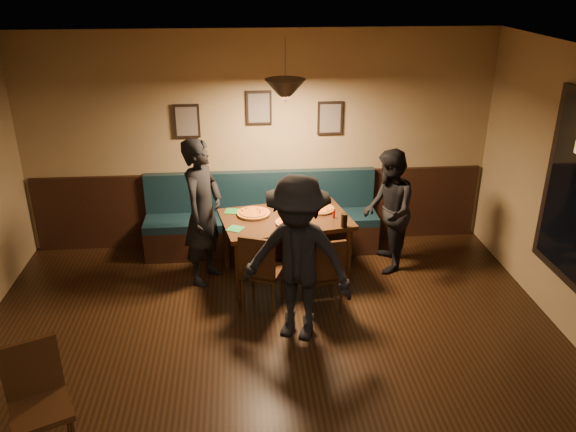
% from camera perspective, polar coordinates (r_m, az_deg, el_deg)
% --- Properties ---
extents(floor, '(7.00, 7.00, 0.00)m').
position_cam_1_polar(floor, '(5.09, -0.76, -19.82)').
color(floor, black).
rests_on(floor, ground).
extents(ceiling, '(7.00, 7.00, 0.00)m').
position_cam_1_polar(ceiling, '(3.76, -0.99, 12.93)').
color(ceiling, silver).
rests_on(ceiling, ground).
extents(wall_back, '(6.00, 0.00, 6.00)m').
position_cam_1_polar(wall_back, '(7.49, -2.82, 7.29)').
color(wall_back, '#8C704F').
rests_on(wall_back, ground).
extents(wainscot, '(5.88, 0.06, 1.00)m').
position_cam_1_polar(wainscot, '(7.76, -2.68, 0.83)').
color(wainscot, black).
rests_on(wainscot, ground).
extents(booth_bench, '(3.00, 0.60, 1.00)m').
position_cam_1_polar(booth_bench, '(7.52, -2.59, 0.04)').
color(booth_bench, '#0F232D').
rests_on(booth_bench, ground).
extents(picture_left, '(0.32, 0.04, 0.42)m').
position_cam_1_polar(picture_left, '(7.41, -9.92, 9.18)').
color(picture_left, black).
rests_on(picture_left, wall_back).
extents(picture_center, '(0.32, 0.04, 0.42)m').
position_cam_1_polar(picture_center, '(7.35, -2.88, 10.59)').
color(picture_center, black).
rests_on(picture_center, wall_back).
extents(picture_right, '(0.32, 0.04, 0.42)m').
position_cam_1_polar(picture_right, '(7.47, 4.15, 9.59)').
color(picture_right, black).
rests_on(picture_right, wall_back).
extents(pendant_lamp, '(0.44, 0.44, 0.25)m').
position_cam_1_polar(pendant_lamp, '(6.31, -0.28, 12.18)').
color(pendant_lamp, black).
rests_on(pendant_lamp, ceiling).
extents(dining_table, '(1.61, 1.19, 0.78)m').
position_cam_1_polar(dining_table, '(6.92, -0.25, -3.10)').
color(dining_table, black).
rests_on(dining_table, floor).
extents(chair_near_left, '(0.52, 0.52, 0.90)m').
position_cam_1_polar(chair_near_left, '(6.32, -2.53, -5.23)').
color(chair_near_left, black).
rests_on(chair_near_left, floor).
extents(chair_near_right, '(0.44, 0.44, 0.88)m').
position_cam_1_polar(chair_near_right, '(6.31, 3.40, -5.48)').
color(chair_near_right, black).
rests_on(chair_near_right, floor).
extents(diner_left, '(0.65, 0.75, 1.74)m').
position_cam_1_polar(diner_left, '(6.74, -8.38, 0.40)').
color(diner_left, black).
rests_on(diner_left, floor).
extents(diner_right, '(0.67, 0.81, 1.52)m').
position_cam_1_polar(diner_right, '(7.08, 9.82, 0.46)').
color(diner_right, black).
rests_on(diner_right, floor).
extents(diner_front, '(1.27, 1.03, 1.72)m').
position_cam_1_polar(diner_front, '(5.64, 0.94, -4.30)').
color(diner_front, black).
rests_on(diner_front, floor).
extents(pizza_a, '(0.40, 0.40, 0.04)m').
position_cam_1_polar(pizza_a, '(6.82, -3.41, 0.27)').
color(pizza_a, gold).
rests_on(pizza_a, dining_table).
extents(pizza_b, '(0.41, 0.41, 0.04)m').
position_cam_1_polar(pizza_b, '(6.58, 0.22, -0.63)').
color(pizza_b, gold).
rests_on(pizza_b, dining_table).
extents(pizza_c, '(0.44, 0.44, 0.04)m').
position_cam_1_polar(pizza_c, '(6.95, 3.12, 0.71)').
color(pizza_c, orange).
rests_on(pizza_c, dining_table).
extents(soda_glass, '(0.10, 0.10, 0.16)m').
position_cam_1_polar(soda_glass, '(6.51, 5.54, -0.43)').
color(soda_glass, black).
rests_on(soda_glass, dining_table).
extents(tabasco_bottle, '(0.03, 0.03, 0.12)m').
position_cam_1_polar(tabasco_bottle, '(6.73, 4.52, 0.27)').
color(tabasco_bottle, '#941004').
rests_on(tabasco_bottle, dining_table).
extents(napkin_a, '(0.20, 0.20, 0.01)m').
position_cam_1_polar(napkin_a, '(6.94, -5.51, 0.47)').
color(napkin_a, '#1D6F25').
rests_on(napkin_a, dining_table).
extents(napkin_b, '(0.22, 0.22, 0.01)m').
position_cam_1_polar(napkin_b, '(6.48, -5.20, -1.26)').
color(napkin_b, '#1F7636').
rests_on(napkin_b, dining_table).
extents(cutlery_set, '(0.19, 0.03, 0.00)m').
position_cam_1_polar(cutlery_set, '(6.39, 0.31, -1.54)').
color(cutlery_set, silver).
rests_on(cutlery_set, dining_table).
extents(cafe_chair_far, '(0.56, 0.56, 0.95)m').
position_cam_1_polar(cafe_chair_far, '(4.88, -23.17, -16.95)').
color(cafe_chair_far, black).
rests_on(cafe_chair_far, floor).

